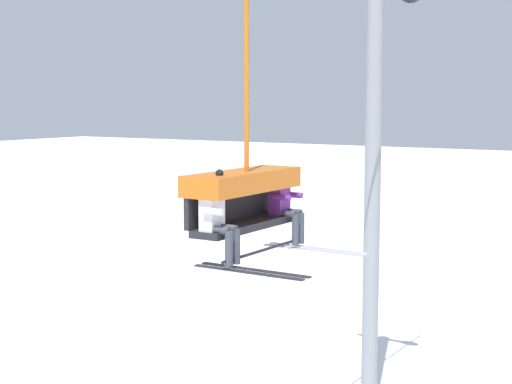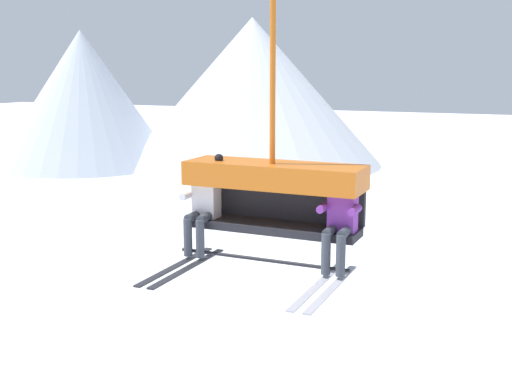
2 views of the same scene
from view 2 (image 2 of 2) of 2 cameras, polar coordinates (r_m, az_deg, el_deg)
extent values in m
cone|color=silver|center=(49.19, -15.12, 8.06)|extent=(13.13, 13.13, 9.81)
cone|color=white|center=(47.91, -0.32, 8.90)|extent=(19.19, 19.19, 10.71)
cube|color=#232328|center=(7.99, 1.43, -3.15)|extent=(2.20, 0.48, 0.10)
cube|color=#232328|center=(8.18, 2.19, -0.85)|extent=(2.20, 0.08, 0.45)
cube|color=#D16619|center=(7.91, 1.62, 1.51)|extent=(2.25, 0.68, 0.30)
cylinder|color=black|center=(7.80, 0.50, -6.03)|extent=(2.20, 0.04, 0.04)
cylinder|color=#D16619|center=(7.77, 1.51, 14.61)|extent=(0.07, 0.07, 3.29)
cube|color=silver|center=(8.29, -4.43, -0.48)|extent=(0.32, 0.22, 0.52)
sphere|color=silver|center=(8.23, -4.47, 1.98)|extent=(0.22, 0.22, 0.22)
ellipsoid|color=black|center=(8.14, -4.81, 1.88)|extent=(0.17, 0.04, 0.08)
cylinder|color=#3D424C|center=(8.23, -5.51, -2.14)|extent=(0.11, 0.34, 0.11)
cylinder|color=#3D424C|center=(8.15, -4.44, -2.26)|extent=(0.11, 0.34, 0.11)
cylinder|color=#3D424C|center=(8.15, -6.07, -4.03)|extent=(0.11, 0.11, 0.48)
cylinder|color=#3D424C|center=(8.06, -4.99, -4.16)|extent=(0.11, 0.11, 0.48)
cube|color=#232328|center=(7.98, -7.11, -6.53)|extent=(0.09, 1.70, 0.02)
cube|color=#232328|center=(7.90, -6.01, -6.70)|extent=(0.09, 1.70, 0.02)
cylinder|color=silver|center=(8.24, -6.08, -0.28)|extent=(0.09, 0.30, 0.09)
cylinder|color=silver|center=(8.14, -3.31, 1.83)|extent=(0.09, 0.09, 0.30)
sphere|color=black|center=(8.12, -3.33, 3.02)|extent=(0.11, 0.11, 0.11)
cube|color=purple|center=(7.61, 7.72, -1.57)|extent=(0.32, 0.22, 0.52)
sphere|color=#284C93|center=(7.54, 7.79, 1.10)|extent=(0.22, 0.22, 0.22)
ellipsoid|color=black|center=(7.44, 7.57, 0.98)|extent=(0.17, 0.04, 0.08)
cylinder|color=#3D424C|center=(7.52, 6.67, -3.40)|extent=(0.11, 0.34, 0.11)
cylinder|color=#3D424C|center=(7.48, 7.96, -3.53)|extent=(0.11, 0.34, 0.11)
cylinder|color=#3D424C|center=(7.43, 6.23, -5.50)|extent=(0.11, 0.11, 0.48)
cylinder|color=#3D424C|center=(7.38, 7.54, -5.64)|extent=(0.11, 0.11, 0.48)
cube|color=#B2B2BC|center=(7.25, 5.45, -8.31)|extent=(0.09, 1.70, 0.02)
cube|color=#B2B2BC|center=(7.20, 6.79, -8.48)|extent=(0.09, 1.70, 0.02)
cylinder|color=purple|center=(7.51, 6.04, -1.38)|extent=(0.09, 0.30, 0.09)
cylinder|color=purple|center=(7.41, 8.79, -1.62)|extent=(0.09, 0.30, 0.09)
camera|label=1|loc=(12.60, -61.89, 4.73)|focal=55.00mm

